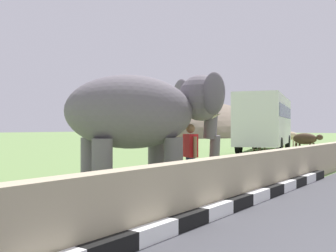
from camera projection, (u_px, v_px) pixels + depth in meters
striped_curb at (173, 226)px, 5.98m from camera, size 16.20×0.20×0.24m
barrier_parapet at (227, 181)px, 8.07m from camera, size 28.00×0.36×1.00m
elephant at (146, 114)px, 9.58m from camera, size 3.97×3.39×2.89m
person_handler at (190, 153)px, 10.29m from camera, size 0.42×0.59×1.66m
bus_white at (266, 119)px, 26.33m from camera, size 10.26×4.96×3.50m
cow_near at (260, 139)px, 24.58m from camera, size 1.90×0.70×1.23m
cow_mid at (306, 139)px, 23.89m from camera, size 0.94×1.93×1.23m
cow_far at (289, 136)px, 32.66m from camera, size 0.91×1.93×1.23m
hill_east at (189, 136)px, 71.02m from camera, size 33.39×26.72×12.30m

